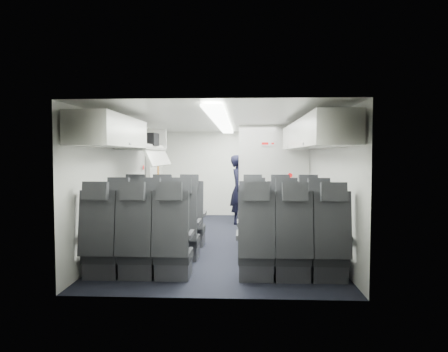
# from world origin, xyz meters

# --- Properties ---
(cabin_shell) EXTENTS (3.41, 6.01, 2.16)m
(cabin_shell) POSITION_xyz_m (0.00, 0.00, 1.12)
(cabin_shell) COLOR black
(cabin_shell) RESTS_ON ground
(seat_row_front) EXTENTS (3.33, 0.56, 1.24)m
(seat_row_front) POSITION_xyz_m (-0.00, -0.53, 0.40)
(seat_row_front) COLOR black
(seat_row_front) RESTS_ON cabin_shell
(seat_row_mid) EXTENTS (3.33, 0.56, 1.24)m
(seat_row_mid) POSITION_xyz_m (-0.00, -1.43, 0.40)
(seat_row_mid) COLOR black
(seat_row_mid) RESTS_ON cabin_shell
(seat_row_rear) EXTENTS (3.33, 0.56, 1.24)m
(seat_row_rear) POSITION_xyz_m (-0.00, -2.33, 0.40)
(seat_row_rear) COLOR black
(seat_row_rear) RESTS_ON cabin_shell
(overhead_bin_left_rear) EXTENTS (0.53, 1.80, 0.40)m
(overhead_bin_left_rear) POSITION_xyz_m (-1.40, -2.00, 1.86)
(overhead_bin_left_rear) COLOR white
(overhead_bin_left_rear) RESTS_ON cabin_shell
(overhead_bin_left_front_open) EXTENTS (0.64, 1.70, 0.72)m
(overhead_bin_left_front_open) POSITION_xyz_m (-1.44, -0.25, 1.74)
(overhead_bin_left_front_open) COLOR #9E9E93
(overhead_bin_left_front_open) RESTS_ON cabin_shell
(overhead_bin_right_rear) EXTENTS (0.53, 1.80, 0.40)m
(overhead_bin_right_rear) POSITION_xyz_m (1.40, -2.00, 1.86)
(overhead_bin_right_rear) COLOR white
(overhead_bin_right_rear) RESTS_ON cabin_shell
(overhead_bin_right_front) EXTENTS (0.53, 1.70, 0.40)m
(overhead_bin_right_front) POSITION_xyz_m (1.40, -0.25, 1.86)
(overhead_bin_right_front) COLOR white
(overhead_bin_right_front) RESTS_ON cabin_shell
(bulkhead_partition) EXTENTS (1.40, 0.15, 2.13)m
(bulkhead_partition) POSITION_xyz_m (0.98, 0.80, 1.08)
(bulkhead_partition) COLOR silver
(bulkhead_partition) RESTS_ON cabin_shell
(galley_unit) EXTENTS (0.85, 0.52, 1.90)m
(galley_unit) POSITION_xyz_m (0.95, 2.72, 0.95)
(galley_unit) COLOR #939399
(galley_unit) RESTS_ON cabin_shell
(boarding_door) EXTENTS (0.12, 1.27, 1.86)m
(boarding_door) POSITION_xyz_m (-1.64, 1.55, 0.95)
(boarding_door) COLOR silver
(boarding_door) RESTS_ON cabin_shell
(flight_attendant) EXTENTS (0.46, 0.62, 1.55)m
(flight_attendant) POSITION_xyz_m (0.27, 1.75, 0.78)
(flight_attendant) COLOR black
(flight_attendant) RESTS_ON ground
(carry_on_bag) EXTENTS (0.41, 0.32, 0.23)m
(carry_on_bag) POSITION_xyz_m (-1.36, -0.18, 1.83)
(carry_on_bag) COLOR black
(carry_on_bag) RESTS_ON overhead_bin_left_front_open
(papers) EXTENTS (0.21, 0.07, 0.15)m
(papers) POSITION_xyz_m (0.46, 1.70, 1.07)
(papers) COLOR white
(papers) RESTS_ON flight_attendant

